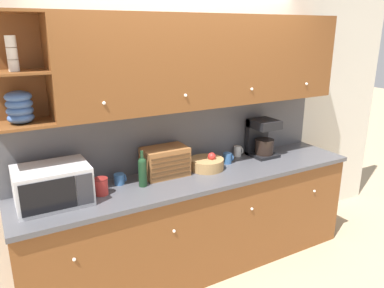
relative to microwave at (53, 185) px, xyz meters
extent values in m
plane|color=tan|center=(1.21, 0.27, -1.09)|extent=(24.00, 24.00, 0.00)
cube|color=beige|center=(1.21, 0.30, 0.21)|extent=(5.52, 0.06, 2.60)
cube|color=brown|center=(1.21, -0.04, -0.64)|extent=(3.12, 0.60, 0.91)
cube|color=#4C4C51|center=(1.21, -0.05, -0.16)|extent=(3.14, 0.63, 0.04)
sphere|color=white|center=(0.04, -0.34, -0.44)|extent=(0.03, 0.03, 0.03)
sphere|color=white|center=(0.82, -0.34, -0.44)|extent=(0.03, 0.03, 0.03)
sphere|color=white|center=(1.60, -0.34, -0.44)|extent=(0.03, 0.03, 0.03)
sphere|color=white|center=(2.38, -0.34, -0.44)|extent=(0.03, 0.03, 0.03)
cube|color=#4C4C51|center=(1.21, 0.26, 0.15)|extent=(3.12, 0.01, 0.59)
cube|color=brown|center=(1.42, 0.10, 0.83)|extent=(2.70, 0.33, 0.78)
cube|color=brown|center=(-0.14, 0.26, 0.83)|extent=(0.42, 0.02, 0.78)
cube|color=brown|center=(-0.14, 0.10, 0.45)|extent=(0.42, 0.33, 0.02)
cube|color=brown|center=(-0.14, 0.10, 0.82)|extent=(0.42, 0.33, 0.02)
cube|color=brown|center=(-0.14, 0.10, 1.21)|extent=(0.42, 0.33, 0.02)
sphere|color=white|center=(0.41, -0.07, 0.58)|extent=(0.03, 0.03, 0.03)
sphere|color=white|center=(1.08, -0.07, 0.58)|extent=(0.03, 0.03, 0.03)
sphere|color=white|center=(1.75, -0.07, 0.58)|extent=(0.03, 0.03, 0.03)
sphere|color=white|center=(2.43, -0.07, 0.58)|extent=(0.03, 0.03, 0.03)
ellipsoid|color=#3D5B93|center=(-0.14, 0.10, 0.50)|extent=(0.18, 0.18, 0.08)
ellipsoid|color=#3D5B93|center=(-0.14, 0.10, 0.55)|extent=(0.18, 0.18, 0.08)
ellipsoid|color=#3D5B93|center=(-0.14, 0.10, 0.60)|extent=(0.18, 0.18, 0.08)
ellipsoid|color=#3D5B93|center=(-0.14, 0.10, 0.65)|extent=(0.18, 0.18, 0.08)
cylinder|color=silver|center=(-0.14, 0.10, 0.86)|extent=(0.07, 0.07, 0.08)
cylinder|color=silver|center=(-0.14, 0.10, 0.94)|extent=(0.07, 0.07, 0.08)
cylinder|color=silver|center=(-0.14, 0.10, 1.02)|extent=(0.07, 0.07, 0.08)
cube|color=silver|center=(0.00, 0.00, 0.00)|extent=(0.52, 0.38, 0.29)
cube|color=black|center=(-0.06, -0.19, 0.00)|extent=(0.37, 0.01, 0.23)
cube|color=#2D2D33|center=(0.19, -0.19, 0.00)|extent=(0.12, 0.01, 0.23)
cylinder|color=#B22D28|center=(0.35, -0.02, -0.08)|extent=(0.10, 0.10, 0.13)
cylinder|color=maroon|center=(0.35, -0.02, -0.01)|extent=(0.11, 0.11, 0.01)
cylinder|color=#38669E|center=(0.54, 0.11, -0.10)|extent=(0.09, 0.09, 0.09)
torus|color=#38669E|center=(0.59, 0.11, -0.10)|extent=(0.01, 0.06, 0.06)
cylinder|color=#19381E|center=(0.70, -0.02, -0.04)|extent=(0.07, 0.07, 0.21)
sphere|color=#19381E|center=(0.70, -0.02, 0.07)|extent=(0.07, 0.07, 0.07)
cylinder|color=#19381E|center=(0.70, -0.02, 0.12)|extent=(0.03, 0.03, 0.07)
cube|color=#996033|center=(0.96, 0.10, -0.02)|extent=(0.39, 0.25, 0.26)
cube|color=#54351C|center=(0.96, -0.02, -0.10)|extent=(0.36, 0.01, 0.02)
cube|color=#54351C|center=(0.96, -0.02, -0.06)|extent=(0.36, 0.01, 0.02)
cube|color=#54351C|center=(0.96, -0.02, -0.02)|extent=(0.36, 0.01, 0.02)
cube|color=#54351C|center=(0.96, -0.02, 0.02)|extent=(0.36, 0.01, 0.02)
cube|color=#54351C|center=(0.96, -0.02, 0.07)|extent=(0.36, 0.01, 0.02)
cylinder|color=#A87F4C|center=(1.36, 0.05, -0.10)|extent=(0.32, 0.32, 0.10)
sphere|color=red|center=(1.40, 0.03, -0.02)|extent=(0.08, 0.08, 0.08)
cylinder|color=#38669E|center=(1.62, 0.09, -0.09)|extent=(0.08, 0.08, 0.10)
torus|color=#38669E|center=(1.66, 0.09, -0.09)|extent=(0.01, 0.07, 0.07)
cylinder|color=silver|center=(1.83, 0.21, -0.09)|extent=(0.08, 0.08, 0.11)
torus|color=silver|center=(1.87, 0.21, -0.09)|extent=(0.01, 0.07, 0.07)
cube|color=black|center=(2.06, 0.09, -0.13)|extent=(0.25, 0.26, 0.03)
cylinder|color=black|center=(2.06, 0.07, -0.04)|extent=(0.19, 0.19, 0.15)
cube|color=black|center=(2.06, 0.19, 0.04)|extent=(0.25, 0.06, 0.38)
cube|color=black|center=(2.06, 0.09, 0.19)|extent=(0.25, 0.26, 0.08)
camera|label=1|loc=(-0.36, -2.71, 1.09)|focal=35.00mm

